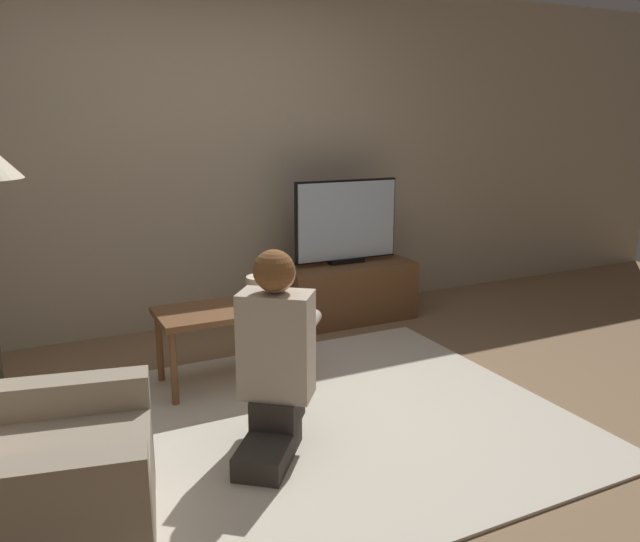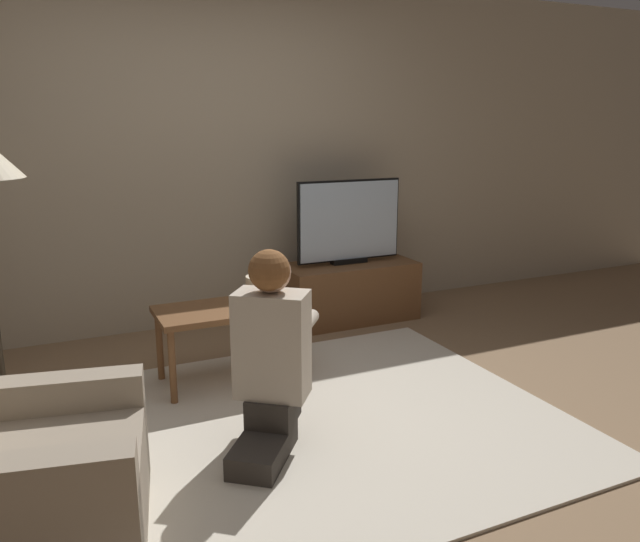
{
  "view_description": "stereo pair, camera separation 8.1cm",
  "coord_description": "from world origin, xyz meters",
  "px_view_note": "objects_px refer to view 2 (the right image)",
  "views": [
    {
      "loc": [
        -1.23,
        -2.69,
        1.56
      ],
      "look_at": [
        0.43,
        0.7,
        0.64
      ],
      "focal_mm": 35.0,
      "sensor_mm": 36.0,
      "label": 1
    },
    {
      "loc": [
        -1.16,
        -2.72,
        1.56
      ],
      "look_at": [
        0.43,
        0.7,
        0.64
      ],
      "focal_mm": 35.0,
      "sensor_mm": 36.0,
      "label": 2
    }
  ],
  "objects_px": {
    "tv": "(349,222)",
    "table_lamp": "(261,287)",
    "coffee_table": "(231,316)",
    "person_kneeling": "(271,351)",
    "armchair": "(19,481)"
  },
  "relations": [
    {
      "from": "table_lamp",
      "to": "armchair",
      "type": "bearing_deg",
      "value": -140.38
    },
    {
      "from": "armchair",
      "to": "table_lamp",
      "type": "height_order",
      "value": "armchair"
    },
    {
      "from": "armchair",
      "to": "tv",
      "type": "bearing_deg",
      "value": -39.63
    },
    {
      "from": "tv",
      "to": "coffee_table",
      "type": "distance_m",
      "value": 1.49
    },
    {
      "from": "tv",
      "to": "person_kneeling",
      "type": "height_order",
      "value": "tv"
    },
    {
      "from": "tv",
      "to": "table_lamp",
      "type": "relative_size",
      "value": 4.81
    },
    {
      "from": "table_lamp",
      "to": "coffee_table",
      "type": "bearing_deg",
      "value": 175.17
    },
    {
      "from": "armchair",
      "to": "table_lamp",
      "type": "distance_m",
      "value": 1.77
    },
    {
      "from": "table_lamp",
      "to": "person_kneeling",
      "type": "bearing_deg",
      "value": -106.58
    },
    {
      "from": "tv",
      "to": "person_kneeling",
      "type": "xyz_separation_m",
      "value": [
        -1.26,
        -1.63,
        -0.3
      ]
    },
    {
      "from": "armchair",
      "to": "person_kneeling",
      "type": "height_order",
      "value": "person_kneeling"
    },
    {
      "from": "coffee_table",
      "to": "table_lamp",
      "type": "xyz_separation_m",
      "value": [
        0.19,
        -0.02,
        0.16
      ]
    },
    {
      "from": "coffee_table",
      "to": "table_lamp",
      "type": "distance_m",
      "value": 0.25
    },
    {
      "from": "tv",
      "to": "armchair",
      "type": "relative_size",
      "value": 0.92
    },
    {
      "from": "tv",
      "to": "armchair",
      "type": "bearing_deg",
      "value": -140.92
    }
  ]
}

